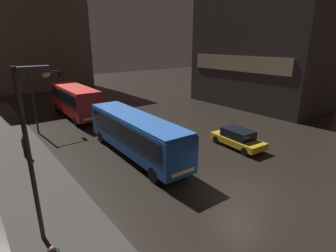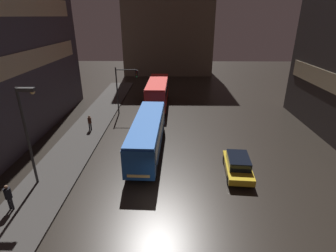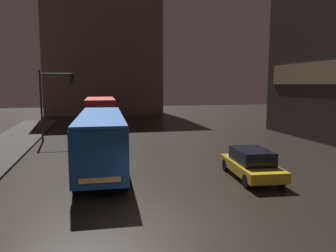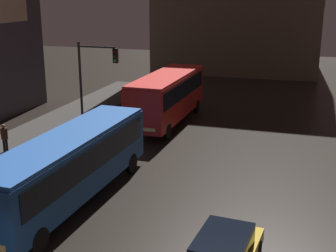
% 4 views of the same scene
% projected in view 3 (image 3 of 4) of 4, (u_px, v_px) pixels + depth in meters
% --- Properties ---
extents(ground_plane, '(120.00, 120.00, 0.00)m').
position_uv_depth(ground_plane, '(168.00, 224.00, 11.15)').
color(ground_plane, black).
extents(building_far_backdrop, '(18.07, 12.00, 22.78)m').
position_uv_depth(building_far_backdrop, '(103.00, 44.00, 54.37)').
color(building_far_backdrop, brown).
rests_on(building_far_backdrop, ground).
extents(bus_near, '(2.76, 11.10, 3.08)m').
position_uv_depth(bus_near, '(101.00, 135.00, 18.21)').
color(bus_near, '#194793').
rests_on(bus_near, ground).
extents(bus_far, '(2.81, 9.88, 3.45)m').
position_uv_depth(bus_far, '(101.00, 112.00, 31.20)').
color(bus_far, '#AD1E19').
rests_on(bus_far, ground).
extents(car_taxi, '(2.22, 4.58, 1.48)m').
position_uv_depth(car_taxi, '(252.00, 163.00, 16.54)').
color(car_taxi, gold).
rests_on(car_taxi, ground).
extents(traffic_light_main, '(2.74, 0.35, 5.87)m').
position_uv_depth(traffic_light_main, '(53.00, 94.00, 26.82)').
color(traffic_light_main, '#2D2D2D').
rests_on(traffic_light_main, ground).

